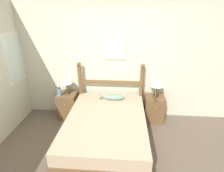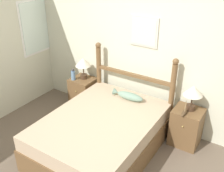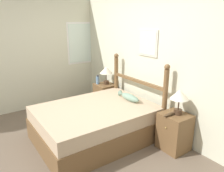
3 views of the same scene
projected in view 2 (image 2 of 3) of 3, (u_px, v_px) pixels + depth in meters
name	position (u px, v px, depth m)	size (l,w,h in m)	color
wall_back	(144.00, 50.00, 4.16)	(6.40, 0.08, 2.55)	beige
bed	(101.00, 135.00, 3.83)	(1.44, 1.94, 0.58)	brown
headboard	(133.00, 85.00, 4.33)	(1.46, 0.09, 1.32)	brown
nightstand_left	(84.00, 93.00, 4.93)	(0.43, 0.42, 0.59)	brown
nightstand_right	(186.00, 127.00, 3.99)	(0.43, 0.42, 0.59)	brown
table_lamp_left	(83.00, 63.00, 4.68)	(0.28, 0.28, 0.40)	#422D1E
table_lamp_right	(193.00, 92.00, 3.73)	(0.28, 0.28, 0.40)	#422D1E
bottle	(73.00, 75.00, 4.72)	(0.08, 0.08, 0.21)	#668CB2
model_boat	(185.00, 112.00, 3.76)	(0.06, 0.24, 0.22)	#4C3823
fish_pillow	(128.00, 96.00, 4.14)	(0.53, 0.14, 0.12)	gray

